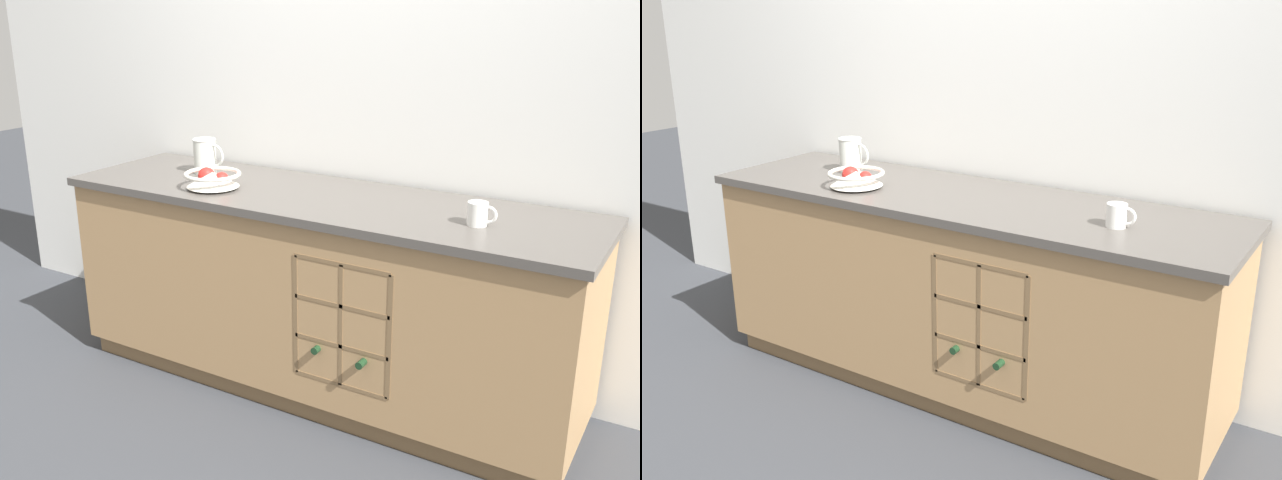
{
  "view_description": "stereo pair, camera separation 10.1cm",
  "coord_description": "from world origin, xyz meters",
  "views": [
    {
      "loc": [
        1.47,
        -2.47,
        1.68
      ],
      "look_at": [
        0.0,
        0.0,
        0.7
      ],
      "focal_mm": 40.0,
      "sensor_mm": 36.0,
      "label": 1
    },
    {
      "loc": [
        1.56,
        -2.42,
        1.68
      ],
      "look_at": [
        0.0,
        0.0,
        0.7
      ],
      "focal_mm": 40.0,
      "sensor_mm": 36.0,
      "label": 2
    }
  ],
  "objects": [
    {
      "name": "kitchen_island",
      "position": [
        0.0,
        -0.0,
        0.45
      ],
      "size": [
        2.32,
        0.68,
        0.89
      ],
      "color": "brown",
      "rests_on": "ground_plane"
    },
    {
      "name": "ceramic_mug",
      "position": [
        0.7,
        -0.06,
        0.94
      ],
      "size": [
        0.11,
        0.08,
        0.09
      ],
      "color": "white",
      "rests_on": "kitchen_island"
    },
    {
      "name": "fruit_bowl",
      "position": [
        -0.46,
        -0.13,
        0.94
      ],
      "size": [
        0.25,
        0.25,
        0.08
      ],
      "color": "silver",
      "rests_on": "kitchen_island"
    },
    {
      "name": "white_pitcher",
      "position": [
        -0.67,
        0.07,
        0.98
      ],
      "size": [
        0.16,
        0.11,
        0.16
      ],
      "color": "silver",
      "rests_on": "kitchen_island"
    },
    {
      "name": "back_wall",
      "position": [
        0.0,
        0.38,
        1.27
      ],
      "size": [
        4.68,
        0.06,
        2.55
      ],
      "primitive_type": "cube",
      "color": "white",
      "rests_on": "ground_plane"
    },
    {
      "name": "ground_plane",
      "position": [
        0.0,
        0.0,
        0.0
      ],
      "size": [
        14.0,
        14.0,
        0.0
      ],
      "primitive_type": "plane",
      "color": "#383A3F"
    }
  ]
}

